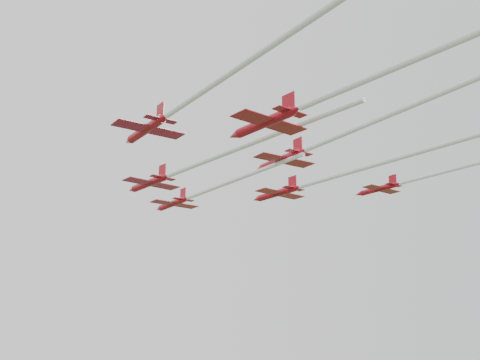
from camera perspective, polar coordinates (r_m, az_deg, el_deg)
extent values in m
cylinder|color=#B10E1E|center=(117.32, -6.43, -2.25)|extent=(4.62, 8.79, 1.17)
cone|color=#B10E1E|center=(121.99, -7.72, -2.74)|extent=(1.83, 2.22, 1.17)
cone|color=#B10E1E|center=(112.98, -5.13, -1.75)|extent=(1.48, 1.59, 1.07)
ellipsoid|color=black|center=(119.22, -6.94, -2.24)|extent=(0.81, 1.11, 0.34)
cube|color=#B10E1E|center=(116.53, -6.23, -2.30)|extent=(9.71, 6.22, 0.11)
cube|color=#B10E1E|center=(113.83, -5.39, -1.85)|extent=(4.42, 2.84, 0.09)
cube|color=#B10E1E|center=(114.30, -5.43, -1.30)|extent=(0.85, 1.81, 2.13)
cylinder|color=silver|center=(99.55, -0.16, 0.11)|extent=(13.17, 29.79, 0.64)
cylinder|color=#B10E1E|center=(99.66, -8.64, -0.30)|extent=(5.17, 8.64, 1.18)
cone|color=#B10E1E|center=(104.26, -10.23, -0.93)|extent=(1.92, 2.25, 1.18)
cone|color=#B10E1E|center=(95.42, -7.01, 0.34)|extent=(1.54, 1.63, 1.07)
ellipsoid|color=black|center=(101.55, -9.27, -0.32)|extent=(0.86, 1.11, 0.34)
cube|color=#B10E1E|center=(98.89, -8.39, -0.35)|extent=(9.65, 6.74, 0.11)
cube|color=#B10E1E|center=(96.25, -7.34, 0.21)|extent=(4.40, 3.08, 0.09)
cube|color=#B10E1E|center=(96.75, -7.38, 0.85)|extent=(0.97, 1.77, 2.14)
cylinder|color=silver|center=(80.16, 0.85, 3.38)|extent=(18.10, 34.81, 0.64)
cylinder|color=#B10E1E|center=(110.61, 3.52, -1.27)|extent=(5.26, 9.05, 1.23)
cone|color=#B10E1E|center=(114.76, 1.58, -1.83)|extent=(1.98, 2.34, 1.23)
cone|color=#B10E1E|center=(106.85, 5.47, -0.69)|extent=(1.59, 1.69, 1.11)
ellipsoid|color=black|center=(112.32, 2.74, -1.27)|extent=(0.89, 1.16, 0.36)
cube|color=#B10E1E|center=(109.91, 3.83, -1.32)|extent=(10.08, 6.91, 0.11)
cube|color=#B10E1E|center=(107.57, 5.08, -0.81)|extent=(4.59, 3.16, 0.09)
cube|color=#B10E1E|center=(108.05, 4.98, -0.20)|extent=(0.98, 1.85, 2.23)
cylinder|color=silver|center=(92.63, 15.49, 2.21)|extent=(20.26, 40.50, 0.67)
cylinder|color=#B10E1E|center=(80.85, -8.89, 4.77)|extent=(4.47, 9.09, 1.20)
cone|color=#B10E1E|center=(85.68, -10.53, 3.64)|extent=(1.83, 2.27, 1.20)
cone|color=#B10E1E|center=(76.41, -7.16, 5.95)|extent=(1.49, 1.62, 1.09)
ellipsoid|color=black|center=(82.87, -9.54, 4.60)|extent=(0.80, 1.13, 0.35)
cube|color=#B10E1E|center=(80.02, -8.63, 4.77)|extent=(9.98, 6.12, 0.11)
cube|color=#B10E1E|center=(77.27, -7.52, 5.71)|extent=(4.54, 2.80, 0.09)
cube|color=#B10E1E|center=(77.90, -7.56, 6.48)|extent=(0.81, 1.87, 2.18)
cylinder|color=silver|center=(58.91, 3.32, 12.79)|extent=(16.60, 41.47, 0.65)
cylinder|color=#B10E1E|center=(92.26, 3.90, 1.90)|extent=(4.47, 9.26, 1.22)
cone|color=#B10E1E|center=(96.63, 1.84, 1.03)|extent=(1.85, 2.30, 1.22)
cone|color=#B10E1E|center=(88.28, 6.03, 2.78)|extent=(1.51, 1.64, 1.11)
ellipsoid|color=black|center=(94.07, 3.07, 1.81)|extent=(0.81, 1.15, 0.36)
cube|color=#B10E1E|center=(91.51, 4.24, 1.87)|extent=(10.16, 6.14, 0.11)
cube|color=#B10E1E|center=(89.05, 5.60, 2.60)|extent=(4.62, 2.81, 0.09)
cube|color=#B10E1E|center=(89.61, 5.49, 3.31)|extent=(0.81, 1.91, 2.22)
cylinder|color=silver|center=(71.28, 20.03, 8.37)|extent=(19.08, 49.25, 0.67)
cylinder|color=#B10E1E|center=(111.06, 12.97, -0.84)|extent=(4.07, 7.29, 0.98)
cone|color=#B10E1E|center=(113.90, 11.20, -1.32)|extent=(1.56, 1.87, 0.98)
cone|color=#B10E1E|center=(108.50, 14.73, -0.36)|extent=(1.26, 1.35, 0.89)
ellipsoid|color=black|center=(112.24, 12.26, -0.85)|extent=(0.69, 0.93, 0.29)
cube|color=#B10E1E|center=(110.57, 13.26, -0.87)|extent=(8.10, 5.39, 0.09)
cube|color=#B10E1E|center=(108.99, 14.38, -0.46)|extent=(3.69, 2.47, 0.07)
cube|color=#B10E1E|center=(109.35, 14.27, 0.02)|extent=(0.75, 1.49, 1.78)
cylinder|color=#B10E1E|center=(72.28, 2.34, 5.45)|extent=(5.34, 9.05, 1.23)
cone|color=#B10E1E|center=(76.37, -0.55, 4.24)|extent=(2.00, 2.35, 1.23)
cone|color=#B10E1E|center=(68.65, 5.38, 6.71)|extent=(1.60, 1.70, 1.12)
ellipsoid|color=black|center=(74.00, 1.17, 5.29)|extent=(0.89, 1.16, 0.36)
cube|color=#B10E1E|center=(71.56, 2.82, 5.44)|extent=(10.10, 6.99, 0.11)
cube|color=#B10E1E|center=(69.34, 4.76, 6.45)|extent=(4.60, 3.20, 0.09)
cube|color=#B10E1E|center=(69.96, 4.60, 7.33)|extent=(1.00, 1.85, 2.24)
cylinder|color=silver|center=(58.82, 17.69, 11.44)|extent=(15.63, 30.45, 0.67)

